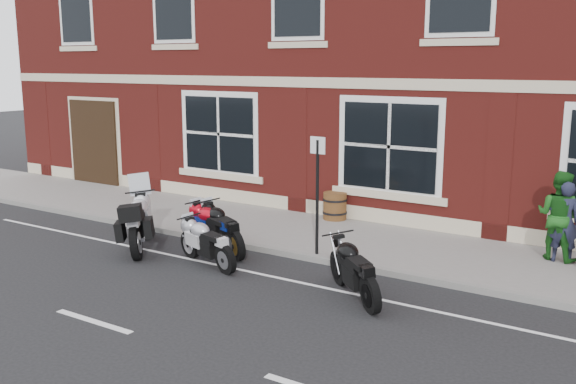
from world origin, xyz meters
name	(u,v)px	position (x,y,z in m)	size (l,w,h in m)	color
ground	(217,269)	(0.00, 0.00, 0.00)	(80.00, 80.00, 0.00)	black
sidewalk	(300,232)	(0.00, 3.00, 0.06)	(30.00, 3.00, 0.12)	slate
kerb	(260,248)	(0.00, 1.42, 0.06)	(30.00, 0.16, 0.12)	slate
moto_touring_silver	(143,220)	(-2.24, 0.30, 0.61)	(1.51, 1.89, 1.50)	black
moto_sport_red	(214,226)	(-0.89, 1.02, 0.51)	(1.88, 0.87, 0.89)	black
moto_sport_black	(223,227)	(-0.66, 1.02, 0.52)	(1.84, 1.08, 0.91)	black
moto_sport_silver	(207,241)	(-0.32, 0.11, 0.48)	(1.79, 0.70, 0.83)	black
moto_naked_black	(355,267)	(2.88, 0.09, 0.52)	(1.59, 1.43, 0.91)	black
pedestrian_left	(564,222)	(5.50, 3.65, 0.91)	(0.57, 0.38, 1.57)	#1B1E31
pedestrian_right	(559,215)	(5.38, 3.76, 0.99)	(0.84, 0.66, 1.74)	#195317
barrel_planter	(335,206)	(0.21, 4.30, 0.45)	(0.60, 0.60, 0.66)	#4E2814
parking_sign	(317,187)	(1.30, 1.55, 1.48)	(0.33, 0.06, 2.35)	black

